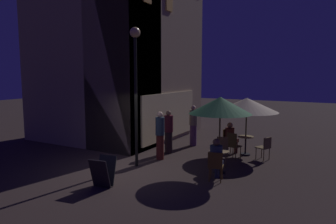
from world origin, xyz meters
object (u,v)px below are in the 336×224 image
Objects in this scene: cafe_chair_3 at (228,138)px; patron_seated_1 at (231,135)px; cafe_chair_0 at (222,149)px; patron_standing_2 at (193,125)px; cafe_chair_2 at (265,146)px; street_lamp_near_corner at (135,69)px; patron_standing_4 at (169,132)px; cafe_table_1 at (246,143)px; patio_umbrella_1 at (247,105)px; patron_standing_3 at (160,135)px; cafe_table_0 at (219,158)px; patio_umbrella_0 at (220,106)px; cafe_chair_1 at (216,164)px; menu_sandwich_board at (103,172)px; cafe_chair_4 at (233,144)px; patron_seated_0 at (216,156)px.

patron_seated_1 reaches higher than cafe_chair_3.
patron_standing_2 reaches higher than cafe_chair_0.
street_lamp_near_corner is at bearing 62.12° from cafe_chair_2.
street_lamp_near_corner is 2.72× the size of patron_standing_4.
cafe_chair_3 reaches higher than cafe_table_1.
patio_umbrella_1 is 1.33× the size of patron_standing_3.
cafe_table_1 is at bearing -3.67° from cafe_table_0.
patio_umbrella_0 is (-2.56, 0.16, 1.67)m from cafe_table_1.
cafe_chair_3 is at bearing -0.19° from cafe_chair_1.
menu_sandwich_board is 5.84m from patron_seated_1.
cafe_chair_1 is (-3.43, -0.04, 0.04)m from cafe_table_1.
menu_sandwich_board is 0.84× the size of cafe_chair_0.
patron_standing_2 is at bearing -39.84° from patron_standing_4.
patron_standing_3 is (-2.16, 2.61, 0.42)m from cafe_table_1.
menu_sandwich_board is at bearing 139.03° from cafe_table_0.
cafe_chair_0 is at bearing -170.63° from cafe_chair_4.
cafe_table_1 is 0.81m from cafe_chair_3.
street_lamp_near_corner is at bearing 149.18° from cafe_chair_4.
patron_standing_4 is at bearing -132.78° from patron_seated_1.
cafe_chair_3 reaches higher than cafe_table_0.
cafe_chair_3 is 0.54× the size of patron_standing_4.
cafe_table_0 is 0.96× the size of cafe_table_1.
patron_standing_2 is at bearing 37.05° from patio_umbrella_0.
cafe_chair_2 is at bearing -5.34° from patron_seated_1.
cafe_chair_3 is (5.54, -1.80, 0.14)m from menu_sandwich_board.
cafe_table_0 is 0.77× the size of cafe_chair_3.
cafe_chair_2 is at bearing -43.38° from menu_sandwich_board.
patron_seated_0 is (-2.46, -0.25, 0.13)m from cafe_chair_4.
street_lamp_near_corner is at bearing 147.56° from patron_standing_4.
cafe_chair_2 is at bearing -61.22° from patron_standing_3.
patio_umbrella_1 is at bearing 59.78° from patron_standing_2.
cafe_chair_2 is at bearing -23.91° from patio_umbrella_0.
menu_sandwich_board is at bearing 113.23° from cafe_chair_1.
patron_standing_4 is at bearing 114.61° from cafe_chair_4.
patron_seated_1 reaches higher than cafe_table_1.
patron_standing_3 reaches higher than cafe_chair_0.
patron_seated_0 is 0.71× the size of patron_standing_3.
patio_umbrella_1 is (5.34, -2.58, 1.54)m from menu_sandwich_board.
patio_umbrella_1 reaches higher than patron_seated_0.
patio_umbrella_0 is at bearing -62.92° from cafe_chair_3.
cafe_chair_4 reaches higher than cafe_chair_2.
patron_seated_0 is 3.52m from patron_seated_1.
patron_seated_1 is (0.53, 1.46, 0.17)m from cafe_chair_2.
cafe_chair_3 is (3.63, 0.82, 0.03)m from cafe_chair_1.
cafe_chair_4 is (-0.84, 0.25, -1.38)m from patio_umbrella_1.
cafe_chair_3 is at bearing 75.60° from patio_umbrella_1.
patio_umbrella_1 is 2.43× the size of cafe_chair_0.
cafe_table_1 is 0.76× the size of cafe_chair_0.
patio_umbrella_1 is at bearing -96.08° from patron_standing_4.
patio_umbrella_1 is (2.56, -0.16, 1.49)m from cafe_table_0.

